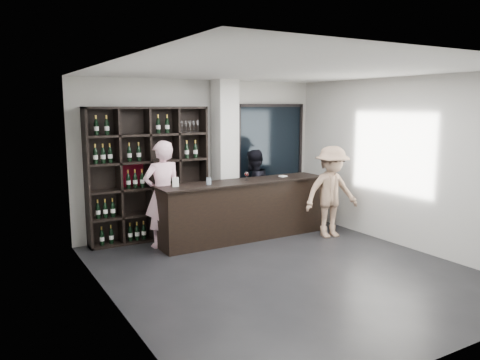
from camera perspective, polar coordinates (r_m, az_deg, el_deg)
floor at (r=7.09m, az=5.43°, el=-10.94°), size 5.00×5.50×0.01m
wine_shelf at (r=8.51m, az=-11.04°, el=0.68°), size 2.20×0.35×2.40m
structural_column at (r=9.00m, az=-1.83°, el=2.89°), size 0.40×0.40×2.90m
glass_panel at (r=9.81m, az=3.73°, el=3.10°), size 1.60×0.08×2.10m
tasting_counter at (r=8.53m, az=0.51°, el=-3.65°), size 3.26×0.68×1.07m
taster_pink at (r=8.09m, az=-9.42°, el=-1.73°), size 0.68×0.45×1.84m
taster_black at (r=9.33m, az=1.63°, el=-1.06°), size 0.91×0.81×1.55m
customer at (r=8.76m, az=11.08°, el=-1.45°), size 1.16×0.76×1.69m
wine_glass at (r=8.45m, az=0.81°, el=0.55°), size 0.08×0.08×0.18m
spit_cup at (r=8.04m, az=-3.82°, el=-0.15°), size 0.09×0.09×0.12m
napkin_stack at (r=8.96m, az=5.26°, el=0.47°), size 0.14×0.14×0.02m
card_stand at (r=7.88m, az=-7.87°, el=-0.26°), size 0.11×0.07×0.15m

